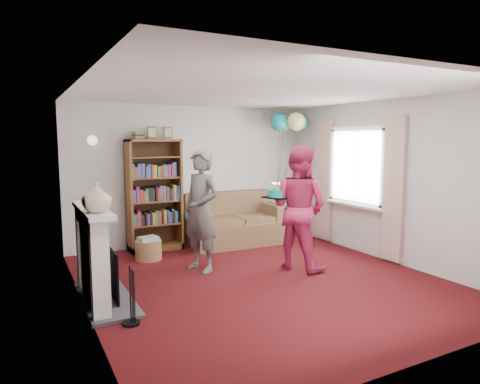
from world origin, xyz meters
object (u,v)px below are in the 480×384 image
bookcase (154,196)px  person_magenta (299,208)px  sofa (234,224)px  person_striped (201,211)px  birthday_cake (279,193)px

bookcase → person_magenta: bookcase is taller
sofa → person_striped: 1.82m
sofa → person_striped: bearing=-131.1°
birthday_cake → bookcase: bearing=124.1°
bookcase → sofa: 1.57m
sofa → birthday_cake: 1.87m
sofa → birthday_cake: size_ratio=4.69×
person_magenta → birthday_cake: (-0.25, 0.15, 0.21)m
sofa → birthday_cake: birthday_cake is taller
person_magenta → sofa: bearing=-20.6°
sofa → person_striped: (-1.19, -1.28, 0.53)m
person_striped → person_magenta: person_magenta is taller
bookcase → sofa: bookcase is taller
sofa → person_magenta: (0.12, -1.84, 0.56)m
sofa → person_magenta: person_magenta is taller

